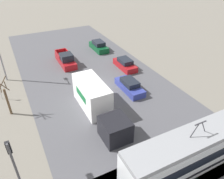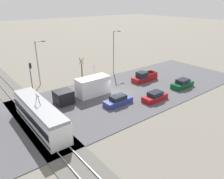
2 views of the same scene
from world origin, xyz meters
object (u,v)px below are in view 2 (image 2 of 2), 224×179
Objects in this scene: light_rail_tram at (40,115)px; traffic_light_pole at (31,73)px; pickup_truck at (144,77)px; sedan_car_0 at (118,101)px; street_lamp_mid_block at (114,49)px; street_tree at (82,69)px; sedan_car_1 at (182,84)px; no_parking_sign at (94,69)px; box_truck at (86,89)px; sedan_car_2 at (155,97)px; street_lamp_near_crossing at (38,60)px.

light_rail_tram is 13.24m from traffic_light_pole.
pickup_truck is 1.19× the size of sedan_car_0.
sedan_car_0 is 0.52× the size of street_lamp_mid_block.
light_rail_tram is at bearing 132.58° from street_tree.
sedan_car_1 is 2.08× the size of no_parking_sign.
light_rail_tram reaches higher than pickup_truck.
street_lamp_mid_block is at bearing -56.80° from box_truck.
street_tree is at bearing -47.42° from light_rail_tram.
traffic_light_pole is 0.56× the size of street_lamp_mid_block.
pickup_truck is at bearing 144.90° from sedan_car_2.
box_truck is 1.16× the size of street_lamp_near_crossing.
street_lamp_near_crossing is (14.53, -5.75, 3.16)m from light_rail_tram.
traffic_light_pole reaches higher than no_parking_sign.
sedan_car_2 is (-8.00, -7.94, -0.83)m from box_truck.
street_tree is (8.35, -4.14, 0.51)m from box_truck.
sedan_car_0 is 15.40m from no_parking_sign.
sedan_car_1 is 16.55m from street_lamp_mid_block.
light_rail_tram is 2.74× the size of sedan_car_2.
traffic_light_pole is at bearing 35.51° from box_truck.
street_lamp_mid_block is (16.11, -4.46, 4.48)m from sedan_car_2.
sedan_car_2 is (-2.55, -5.62, 0.00)m from sedan_car_0.
no_parking_sign is (0.90, 4.81, -3.79)m from street_lamp_mid_block.
street_tree is (15.72, 12.03, 1.29)m from sedan_car_1.
street_lamp_near_crossing reaches higher than sedan_car_2.
sedan_car_2 is 0.89× the size of traffic_light_pole.
no_parking_sign is (16.39, 8.59, 0.63)m from sedan_car_1.
street_lamp_near_crossing reaches higher than sedan_car_0.
street_lamp_near_crossing is (10.84, 16.97, 3.99)m from pickup_truck.
street_lamp_mid_block is (13.56, -10.08, 4.48)m from sedan_car_0.
sedan_car_1 reaches higher than sedan_car_2.
traffic_light_pole reaches higher than street_tree.
pickup_truck is at bearing -134.41° from street_tree.
street_tree is (13.79, -1.82, 1.34)m from sedan_car_0.
box_truck is 2.09× the size of sedan_car_1.
sedan_car_1 is 1.04× the size of street_tree.
no_parking_sign is at bearing -52.30° from light_rail_tram.
sedan_car_0 is 2.11× the size of no_parking_sign.
street_lamp_mid_block is at bearing -60.65° from light_rail_tram.
pickup_truck is at bearing -115.02° from traffic_light_pole.
light_rail_tram reaches higher than sedan_car_1.
sedan_car_1 is 1.04× the size of sedan_car_2.
sedan_car_0 is at bearing -114.42° from sedan_car_2.
street_tree is at bearing -26.39° from box_truck.
traffic_light_pole is at bearing 54.51° from sedan_car_1.
no_parking_sign is at bearing -178.81° from sedan_car_2.
street_lamp_near_crossing is at bearing 83.42° from no_parking_sign.
box_truck is at bearing 153.61° from street_tree.
box_truck is at bearing 87.74° from pickup_truck.
light_rail_tram is 2.42× the size of traffic_light_pole.
street_tree is 8.61m from street_lamp_near_crossing.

